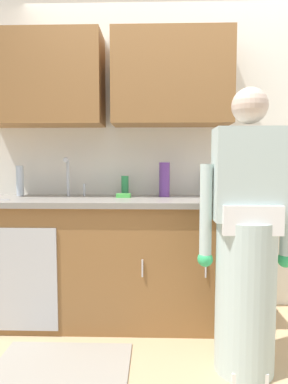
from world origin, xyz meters
name	(u,v)px	position (x,y,z in m)	size (l,w,h in m)	color
ground_plane	(186,373)	(0.00, 0.00, 0.00)	(9.00, 9.00, 0.00)	tan
kitchen_wall_with_uppers	(160,130)	(-0.14, 0.99, 1.48)	(4.80, 0.44, 2.70)	silver
counter_cabinet	(106,262)	(-0.55, 0.70, 0.45)	(1.90, 0.62, 0.90)	brown
countertop	(106,201)	(-0.55, 0.70, 0.92)	(1.96, 0.66, 0.04)	gray
sink	(69,200)	(-0.84, 0.71, 0.93)	(0.50, 0.36, 0.35)	#B7BABF
person_at_sink	(246,253)	(0.34, 0.05, 0.69)	(0.55, 0.34, 1.62)	white
floor_mat	(62,365)	(-0.73, 0.05, 0.01)	(0.80, 0.50, 0.01)	gray
bottle_water_tall	(125,186)	(-0.42, 0.89, 1.02)	(0.06, 0.06, 0.16)	#2D8C4C
bottle_dish_liquid	(20,181)	(-1.28, 0.88, 1.06)	(0.06, 0.06, 0.24)	silver
bottle_soap	(164,180)	(-0.11, 0.84, 1.08)	(0.08, 0.08, 0.27)	#66388C
bottle_cleaner_spray	(209,183)	(0.26, 0.92, 1.04)	(0.08, 0.08, 0.20)	silver
cup_by_sink	(226,193)	(0.35, 0.69, 0.99)	(0.08, 0.08, 0.09)	#33478C
sponge	(123,196)	(-0.42, 0.75, 0.96)	(0.11, 0.07, 0.03)	#4CBF4C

